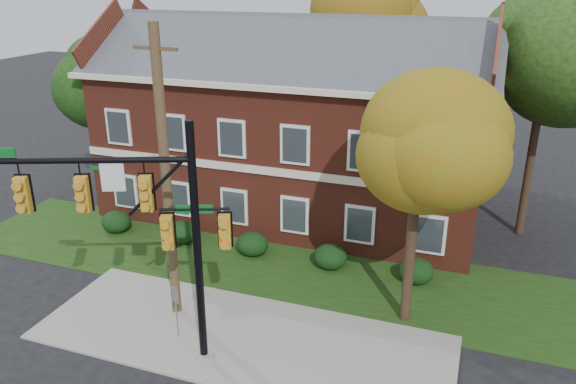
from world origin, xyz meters
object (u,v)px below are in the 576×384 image
(hedge_left, at_px, (181,232))
(utility_pole, at_px, (166,179))
(tree_near_right, at_px, (427,140))
(tree_left_rear, at_px, (107,74))
(hedge_right, at_px, (330,257))
(tree_right_rear, at_px, (556,60))
(hedge_far_left, at_px, (116,222))
(hedge_center, at_px, (252,244))
(hedge_far_right, at_px, (416,271))
(traffic_signal, at_px, (147,221))
(sign_post, at_px, (176,304))
(tree_far_rear, at_px, (359,23))
(apartment_building, at_px, (293,116))

(hedge_left, bearing_deg, utility_pole, -62.11)
(tree_near_right, xyz_separation_m, tree_left_rear, (-16.95, 6.97, 0.01))
(hedge_right, height_order, tree_right_rear, tree_right_rear)
(hedge_far_left, xyz_separation_m, hedge_right, (10.50, 0.00, 0.00))
(hedge_center, relative_size, hedge_far_right, 1.00)
(traffic_signal, relative_size, sign_post, 3.98)
(hedge_left, height_order, hedge_right, same)
(tree_far_rear, bearing_deg, hedge_far_right, -66.63)
(utility_pole, bearing_deg, traffic_signal, -68.23)
(hedge_right, relative_size, sign_post, 0.72)
(tree_near_right, bearing_deg, hedge_center, 158.58)
(apartment_building, distance_m, hedge_far_right, 9.82)
(traffic_signal, distance_m, utility_pole, 2.70)
(hedge_left, distance_m, hedge_right, 7.00)
(sign_post, bearing_deg, apartment_building, 113.14)
(hedge_far_right, height_order, tree_far_rear, tree_far_rear)
(hedge_center, xyz_separation_m, sign_post, (0.00, -6.39, 0.80))
(hedge_far_right, relative_size, traffic_signal, 0.18)
(hedge_far_left, distance_m, tree_near_right, 15.75)
(hedge_left, bearing_deg, hedge_far_right, 0.00)
(apartment_building, distance_m, hedge_far_left, 9.82)
(traffic_signal, distance_m, sign_post, 3.68)
(tree_right_rear, bearing_deg, hedge_far_right, -125.23)
(hedge_far_left, relative_size, utility_pole, 0.14)
(hedge_center, distance_m, utility_pole, 6.86)
(hedge_left, bearing_deg, tree_far_rear, 69.71)
(apartment_building, bearing_deg, tree_right_rear, 4.33)
(hedge_far_left, height_order, sign_post, sign_post)
(tree_near_right, bearing_deg, sign_post, -153.82)
(hedge_right, bearing_deg, apartment_building, 123.67)
(hedge_left, xyz_separation_m, hedge_far_right, (10.50, 0.00, 0.00))
(hedge_right, height_order, sign_post, sign_post)
(hedge_far_left, distance_m, hedge_center, 7.00)
(tree_near_right, height_order, tree_left_rear, tree_left_rear)
(tree_left_rear, relative_size, tree_far_rear, 0.77)
(apartment_building, bearing_deg, tree_far_rear, 80.29)
(apartment_building, height_order, tree_far_rear, tree_far_rear)
(tree_left_rear, bearing_deg, tree_near_right, -22.36)
(traffic_signal, xyz_separation_m, utility_pole, (-0.87, 2.54, 0.32))
(hedge_far_right, bearing_deg, hedge_center, 180.00)
(tree_right_rear, bearing_deg, sign_post, -132.16)
(hedge_left, bearing_deg, traffic_signal, -65.02)
(tree_right_rear, bearing_deg, traffic_signal, -129.64)
(hedge_left, distance_m, utility_pole, 7.30)
(hedge_left, xyz_separation_m, tree_right_rear, (14.81, 6.11, 7.60))
(hedge_right, xyz_separation_m, tree_left_rear, (-13.23, 4.14, 6.16))
(apartment_building, bearing_deg, tree_near_right, -48.23)
(traffic_signal, bearing_deg, tree_right_rear, 28.98)
(hedge_left, relative_size, hedge_right, 1.00)
(apartment_building, bearing_deg, tree_left_rear, -173.46)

